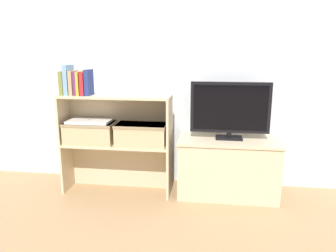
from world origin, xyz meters
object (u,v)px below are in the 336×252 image
Objects in this scene: book_tan at (73,83)px; book_skyblue at (69,80)px; laptop at (90,121)px; book_mustard at (80,83)px; book_navy at (89,83)px; tv_stand at (228,166)px; book_olive at (64,83)px; book_crimson at (84,84)px; storage_basket_left at (90,132)px; storage_basket_right at (141,133)px; book_plum at (77,83)px; tv at (230,109)px.

book_skyblue is at bearing 180.00° from book_tan.
book_tan is 0.34m from laptop.
book_navy is at bearing -0.00° from book_mustard.
book_tan is 0.06m from book_mustard.
book_mustard is at bearing -174.69° from tv_stand.
book_olive is at bearing 180.00° from book_tan.
book_crimson is at bearing 0.00° from book_tan.
storage_basket_left is 0.45m from storage_basket_right.
book_olive is 0.46m from storage_basket_left.
book_mustard is 0.42m from storage_basket_left.
tv_stand is 1.54m from book_olive.
book_olive is 0.08m from book_tan.
book_mustard is at bearing 180.00° from book_crimson.
book_skyblue is 1.17× the size of book_navy.
book_crimson reaches higher than storage_basket_left.
book_navy is 0.49× the size of storage_basket_right.
book_tan reaches higher than storage_basket_left.
tv_stand is 4.50× the size of book_crimson.
book_navy is at bearing 0.00° from book_plum.
book_navy is 0.42m from storage_basket_left.
book_mustard reaches higher than storage_basket_left.
book_mustard is 0.54× the size of laptop.
book_olive is at bearing -176.45° from laptop.
tv is 3.10× the size of book_navy.
laptop is (0.08, 0.01, -0.32)m from book_plum.
book_crimson is at bearing -174.61° from tv.
storage_basket_right is (0.45, 0.00, 0.00)m from storage_basket_left.
book_plum and book_mustard have the same top height.
book_olive reaches higher than laptop.
book_mustard is (0.03, 0.00, 0.00)m from book_plum.
book_navy is (-1.16, -0.11, 0.71)m from tv_stand.
book_mustard reaches higher than book_crimson.
book_mustard reaches higher than tv_stand.
tv_stand is 1.52m from book_skyblue.
book_tan is 0.43m from storage_basket_left.
book_navy reaches higher than book_crimson.
book_olive reaches higher than book_plum.
book_skyblue is 0.58× the size of storage_basket_left.
book_crimson is 0.44× the size of storage_basket_right.
book_crimson is 0.89× the size of book_navy.
book_tan is at bearing -178.76° from storage_basket_right.
book_navy is (-1.16, -0.11, 0.21)m from tv.
book_tan reaches higher than book_olive.
storage_basket_right is 1.19× the size of laptop.
storage_basket_right is at bearing -0.00° from laptop.
book_navy reaches higher than storage_basket_left.
book_plum is at bearing -174.88° from tv.
book_navy is 0.60m from storage_basket_right.
laptop reaches higher than storage_basket_left.
tv is 1.22m from book_crimson.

